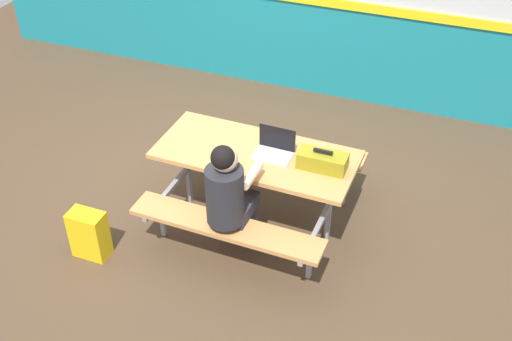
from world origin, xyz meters
The scene contains 6 objects.
ground_plane centered at (0.00, 0.00, -0.01)m, with size 10.00×10.00×0.02m, color #4C3826.
picnic_table_main centered at (0.49, 0.00, 0.57)m, with size 1.72×1.58×0.74m.
student_nearer centered at (0.48, -0.56, 0.71)m, with size 0.37×0.53×1.21m.
laptop_silver centered at (0.64, 0.03, 0.79)m, with size 0.32×0.23×0.22m.
toolbox_grey centered at (1.07, -0.01, 0.81)m, with size 0.40×0.18×0.18m.
backpack_dark centered at (-0.65, -0.91, 0.22)m, with size 0.30×0.22×0.44m.
Camera 1 is at (2.04, -4.02, 3.76)m, focal length 43.77 mm.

